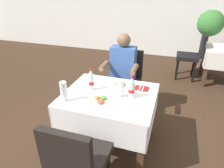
{
  "coord_description": "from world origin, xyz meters",
  "views": [
    {
      "loc": [
        0.73,
        -1.89,
        1.87
      ],
      "look_at": [
        0.09,
        0.08,
        0.81
      ],
      "focal_mm": 31.71,
      "sensor_mm": 36.0,
      "label": 1
    }
  ],
  "objects": [
    {
      "name": "background_chair_left",
      "position": [
        1.11,
        2.41,
        0.55
      ],
      "size": [
        0.5,
        0.44,
        0.97
      ],
      "color": "black",
      "rests_on": "ground"
    },
    {
      "name": "chair_near_camera_side",
      "position": [
        0.09,
        -0.85,
        0.55
      ],
      "size": [
        0.44,
        0.5,
        0.97
      ],
      "color": "black",
      "rests_on": "ground"
    },
    {
      "name": "potted_plant_corner",
      "position": [
        1.41,
        3.03,
        0.94
      ],
      "size": [
        0.56,
        0.56,
        1.38
      ],
      "color": "brown",
      "rests_on": "ground"
    },
    {
      "name": "chair_far_diner_seat",
      "position": [
        0.09,
        0.82,
        0.55
      ],
      "size": [
        0.44,
        0.5,
        0.97
      ],
      "color": "black",
      "rests_on": "ground"
    },
    {
      "name": "ground_plane",
      "position": [
        0.0,
        0.0,
        0.0
      ],
      "size": [
        11.0,
        11.0,
        0.0
      ],
      "primitive_type": "plane",
      "color": "#382619"
    },
    {
      "name": "back_wall",
      "position": [
        0.0,
        3.87,
        1.4
      ],
      "size": [
        11.0,
        0.12,
        2.79
      ],
      "primitive_type": "cube",
      "color": "white",
      "rests_on": "ground"
    },
    {
      "name": "cola_bottle_secondary",
      "position": [
        -0.14,
        0.01,
        0.86
      ],
      "size": [
        0.06,
        0.06,
        0.28
      ],
      "color": "silver",
      "rests_on": "main_dining_table"
    },
    {
      "name": "beer_glass_middle",
      "position": [
        -0.32,
        -0.31,
        0.85
      ],
      "size": [
        0.07,
        0.07,
        0.23
      ],
      "color": "white",
      "rests_on": "main_dining_table"
    },
    {
      "name": "seated_diner_far",
      "position": [
        0.05,
        0.71,
        0.71
      ],
      "size": [
        0.5,
        0.46,
        1.26
      ],
      "color": "#282D42",
      "rests_on": "ground"
    },
    {
      "name": "cola_bottle_primary",
      "position": [
        0.35,
        -0.02,
        0.85
      ],
      "size": [
        0.07,
        0.07,
        0.27
      ],
      "color": "silver",
      "rests_on": "main_dining_table"
    },
    {
      "name": "napkin_cutlery_set",
      "position": [
        0.42,
        0.22,
        0.74
      ],
      "size": [
        0.17,
        0.19,
        0.01
      ],
      "color": "maroon",
      "rests_on": "main_dining_table"
    },
    {
      "name": "beer_glass_left",
      "position": [
        0.23,
        -0.04,
        0.84
      ],
      "size": [
        0.07,
        0.07,
        0.2
      ],
      "color": "white",
      "rests_on": "main_dining_table"
    },
    {
      "name": "plate_far_diner",
      "position": [
        0.16,
        0.2,
        0.76
      ],
      "size": [
        0.23,
        0.23,
        0.06
      ],
      "color": "white",
      "rests_on": "main_dining_table"
    },
    {
      "name": "main_dining_table",
      "position": [
        0.09,
        -0.02,
        0.56
      ],
      "size": [
        1.05,
        0.89,
        0.73
      ],
      "color": "white",
      "rests_on": "ground"
    },
    {
      "name": "plate_near_camera",
      "position": [
        0.05,
        -0.21,
        0.75
      ],
      "size": [
        0.25,
        0.25,
        0.05
      ],
      "color": "white",
      "rests_on": "main_dining_table"
    }
  ]
}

